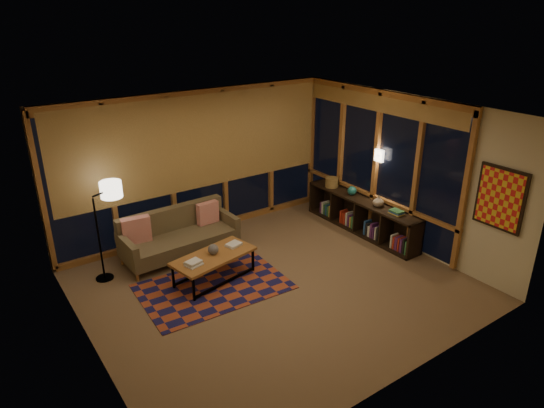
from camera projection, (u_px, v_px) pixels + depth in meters
floor at (275, 285)px, 7.57m from camera, size 5.50×5.00×0.01m
ceiling at (275, 114)px, 6.54m from camera, size 5.50×5.00×0.01m
walls at (275, 206)px, 7.05m from camera, size 5.51×5.01×2.70m
window_wall_back at (199, 164)px, 8.89m from camera, size 5.30×0.16×2.60m
window_wall_right at (375, 164)px, 8.93m from camera, size 0.16×3.70×2.60m
wall_art at (500, 198)px, 7.05m from camera, size 0.06×0.74×0.94m
wall_sconce at (379, 156)px, 8.71m from camera, size 0.12×0.18×0.22m
sofa at (180, 235)px, 8.30m from camera, size 1.99×0.86×0.80m
pillow_left at (136, 229)px, 7.98m from camera, size 0.48×0.22×0.47m
pillow_right at (208, 213)px, 8.68m from camera, size 0.40×0.16×0.40m
area_rug at (213, 286)px, 7.53m from camera, size 2.28×1.58×0.01m
coffee_table at (214, 267)px, 7.65m from camera, size 1.42×0.85×0.44m
book_stack_a at (193, 263)px, 7.27m from camera, size 0.28×0.24×0.07m
book_stack_b at (234, 244)px, 7.85m from camera, size 0.26×0.23×0.04m
ceramic_pot at (213, 249)px, 7.57m from camera, size 0.22×0.22×0.17m
floor_lamp at (98, 235)px, 7.47m from camera, size 0.61×0.52×1.55m
bookshelf at (361, 215)px, 9.26m from camera, size 0.40×2.64×0.66m
basket at (332, 182)px, 9.73m from camera, size 0.32×0.32×0.19m
teal_bowl at (352, 191)px, 9.32m from camera, size 0.19×0.19×0.17m
vase at (378, 201)px, 8.79m from camera, size 0.22×0.22×0.21m
shelf_book_stack at (397, 212)px, 8.48m from camera, size 0.26×0.31×0.08m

